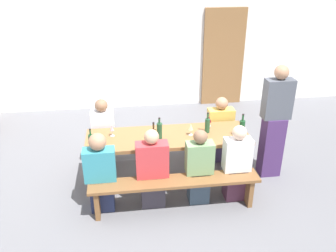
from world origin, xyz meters
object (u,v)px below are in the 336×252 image
at_px(wine_bottle_1, 242,128).
at_px(wine_glass_0, 209,119).
at_px(tasting_table, 168,141).
at_px(seated_guest_far_0, 104,136).
at_px(wine_bottle_4, 207,125).
at_px(seated_guest_near_0, 101,174).
at_px(wooden_door, 223,58).
at_px(standing_host, 274,124).
at_px(wine_bottle_3, 91,142).
at_px(wine_glass_1, 191,127).
at_px(seated_guest_near_2, 199,169).
at_px(seated_guest_near_3, 236,165).
at_px(seated_guest_far_1, 220,131).
at_px(wine_bottle_0, 154,138).
at_px(bench_far, 163,139).
at_px(wine_glass_2, 112,129).
at_px(wine_bottle_2, 159,131).
at_px(bench_near, 175,186).
at_px(seated_guest_near_1, 152,171).

distance_m(wine_bottle_1, wine_glass_0, 0.55).
bearing_deg(tasting_table, seated_guest_far_0, 150.86).
relative_size(wine_bottle_4, seated_guest_near_0, 0.28).
bearing_deg(wooden_door, wine_glass_0, -109.59).
relative_size(wooden_door, seated_guest_near_0, 1.91).
distance_m(wine_bottle_4, standing_host, 0.99).
height_order(wooden_door, tasting_table, wooden_door).
distance_m(wine_glass_0, seated_guest_near_0, 1.78).
xyz_separation_m(wine_bottle_3, wine_glass_1, (1.35, 0.28, 0.00)).
xyz_separation_m(wine_bottle_4, wine_glass_1, (-0.25, -0.06, 0.01)).
relative_size(seated_guest_near_2, seated_guest_near_3, 0.97).
bearing_deg(seated_guest_far_1, wine_bottle_0, -54.59).
bearing_deg(bench_far, wine_bottle_0, -103.41).
distance_m(wine_glass_2, seated_guest_near_3, 1.77).
bearing_deg(tasting_table, wine_bottle_1, -9.94).
bearing_deg(seated_guest_far_0, wine_bottle_1, 70.30).
distance_m(wooden_door, wine_bottle_3, 4.20).
distance_m(wine_bottle_0, wine_bottle_3, 0.80).
height_order(wine_bottle_2, seated_guest_near_3, seated_guest_near_3).
distance_m(wooden_door, bench_near, 4.03).
xyz_separation_m(tasting_table, wine_bottle_2, (-0.13, -0.11, 0.21)).
height_order(wooden_door, bench_near, wooden_door).
xyz_separation_m(bench_far, wine_glass_1, (0.32, -0.69, 0.51)).
xyz_separation_m(seated_guest_near_2, seated_guest_near_3, (0.51, -0.00, 0.02)).
distance_m(wine_glass_0, standing_host, 0.94).
relative_size(wine_bottle_0, wine_glass_1, 2.03).
height_order(bench_near, bench_far, same).
distance_m(bench_far, seated_guest_far_0, 0.95).
distance_m(wine_bottle_4, seated_guest_near_3, 0.71).
height_order(seated_guest_near_0, seated_guest_far_0, seated_guest_far_0).
height_order(tasting_table, wine_bottle_4, wine_bottle_4).
bearing_deg(standing_host, wine_bottle_4, -1.92).
height_order(seated_guest_near_1, standing_host, standing_host).
xyz_separation_m(bench_far, seated_guest_far_0, (-0.92, -0.15, 0.18)).
height_order(tasting_table, wine_glass_2, wine_glass_2).
bearing_deg(wine_glass_2, bench_far, 36.43).
distance_m(bench_near, wine_bottle_4, 1.03).
distance_m(wine_glass_2, seated_guest_near_1, 0.86).
height_order(seated_guest_far_1, standing_host, standing_host).
bearing_deg(wine_bottle_3, wine_bottle_4, 11.77).
height_order(wine_glass_1, standing_host, standing_host).
distance_m(tasting_table, wine_glass_1, 0.38).
bearing_deg(seated_guest_far_0, wooden_door, 134.00).
bearing_deg(seated_guest_near_2, wine_glass_2, 61.52).
relative_size(wine_bottle_0, seated_guest_near_1, 0.32).
distance_m(wine_bottle_0, seated_guest_near_1, 0.43).
bearing_deg(wine_bottle_0, wine_glass_1, 26.13).
relative_size(bench_far, seated_guest_far_1, 2.02).
distance_m(tasting_table, bench_far, 0.73).
relative_size(seated_guest_near_2, standing_host, 0.62).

